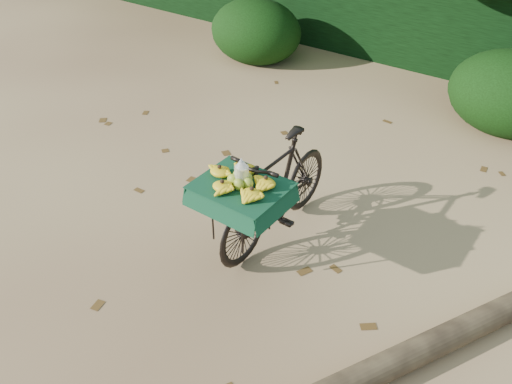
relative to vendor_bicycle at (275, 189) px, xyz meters
The scene contains 6 objects.
ground 0.67m from the vendor_bicycle, 119.10° to the right, with size 80.00×80.00×0.00m, color tan.
vendor_bicycle is the anchor object (origin of this frame).
fallen_log 2.08m from the vendor_bicycle, 21.61° to the right, with size 0.24×0.24×3.31m, color brown.
hedge_backdrop 6.03m from the vendor_bicycle, 91.46° to the left, with size 26.00×1.80×1.80m, color black.
bush_clumps 4.04m from the vendor_bicycle, 85.08° to the left, with size 8.80×1.70×0.90m, color black, non-canonical shape.
leaf_litter 0.71m from the vendor_bicycle, 112.41° to the left, with size 7.00×7.30×0.01m, color #533716, non-canonical shape.
Camera 1 is at (2.67, -3.55, 3.80)m, focal length 38.00 mm.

